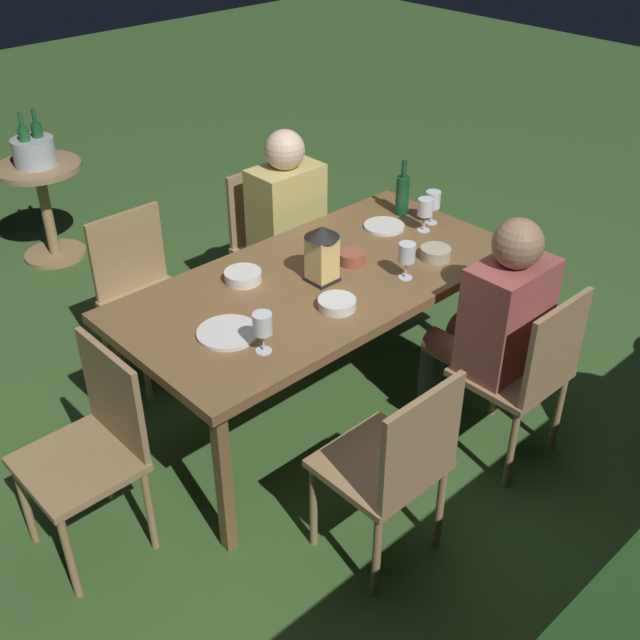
% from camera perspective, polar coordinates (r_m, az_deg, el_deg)
% --- Properties ---
extents(ground_plane, '(16.00, 16.00, 0.00)m').
position_cam_1_polar(ground_plane, '(3.87, 0.00, -6.56)').
color(ground_plane, '#385B28').
extents(dining_table, '(1.85, 0.90, 0.75)m').
position_cam_1_polar(dining_table, '(3.47, 0.00, 2.37)').
color(dining_table, brown).
rests_on(dining_table, ground).
extents(chair_head_far, '(0.40, 0.42, 0.87)m').
position_cam_1_polar(chair_head_far, '(3.07, -16.45, -8.84)').
color(chair_head_far, '#9E7A51').
rests_on(chair_head_far, ground).
extents(chair_side_left_a, '(0.42, 0.40, 0.87)m').
position_cam_1_polar(chair_side_left_a, '(4.37, -3.58, 6.00)').
color(chair_side_left_a, '#9E7A51').
rests_on(chair_side_left_a, ground).
extents(person_in_mustard, '(0.38, 0.47, 1.15)m').
position_cam_1_polar(person_in_mustard, '(4.17, -1.91, 6.97)').
color(person_in_mustard, tan).
rests_on(person_in_mustard, ground).
extents(chair_side_right_a, '(0.42, 0.40, 0.87)m').
position_cam_1_polar(chair_side_right_a, '(3.42, 14.93, -3.62)').
color(chair_side_right_a, '#9E7A51').
rests_on(chair_side_right_a, ground).
extents(person_in_rust, '(0.38, 0.47, 1.15)m').
position_cam_1_polar(person_in_rust, '(3.42, 12.61, -0.18)').
color(person_in_rust, '#9E4C47').
rests_on(person_in_rust, ground).
extents(chair_side_right_b, '(0.42, 0.40, 0.87)m').
position_cam_1_polar(chair_side_right_b, '(2.89, 5.48, -10.50)').
color(chair_side_right_b, '#9E7A51').
rests_on(chair_side_right_b, ground).
extents(chair_side_left_b, '(0.42, 0.40, 0.87)m').
position_cam_1_polar(chair_side_left_b, '(3.96, -12.85, 2.12)').
color(chair_side_left_b, '#9E7A51').
rests_on(chair_side_left_b, ground).
extents(lantern_centerpiece, '(0.15, 0.15, 0.27)m').
position_cam_1_polar(lantern_centerpiece, '(3.35, 0.15, 5.13)').
color(lantern_centerpiece, black).
rests_on(lantern_centerpiece, dining_table).
extents(green_bottle_on_table, '(0.07, 0.07, 0.29)m').
position_cam_1_polar(green_bottle_on_table, '(4.00, 6.10, 9.22)').
color(green_bottle_on_table, '#144723').
rests_on(green_bottle_on_table, dining_table).
extents(wine_glass_a, '(0.08, 0.08, 0.17)m').
position_cam_1_polar(wine_glass_a, '(2.90, -4.27, -0.42)').
color(wine_glass_a, silver).
rests_on(wine_glass_a, dining_table).
extents(wine_glass_b, '(0.08, 0.08, 0.17)m').
position_cam_1_polar(wine_glass_b, '(3.40, 6.43, 4.83)').
color(wine_glass_b, silver).
rests_on(wine_glass_b, dining_table).
extents(wine_glass_c, '(0.08, 0.08, 0.17)m').
position_cam_1_polar(wine_glass_c, '(3.92, 8.33, 8.66)').
color(wine_glass_c, silver).
rests_on(wine_glass_c, dining_table).
extents(wine_glass_d, '(0.08, 0.08, 0.17)m').
position_cam_1_polar(wine_glass_d, '(3.84, 7.78, 8.14)').
color(wine_glass_d, silver).
rests_on(wine_glass_d, dining_table).
extents(plate_a, '(0.25, 0.25, 0.01)m').
position_cam_1_polar(plate_a, '(3.07, -6.80, -0.93)').
color(plate_a, silver).
rests_on(plate_a, dining_table).
extents(plate_b, '(0.20, 0.20, 0.01)m').
position_cam_1_polar(plate_b, '(3.89, 4.75, 6.92)').
color(plate_b, silver).
rests_on(plate_b, dining_table).
extents(bowl_olives, '(0.14, 0.14, 0.05)m').
position_cam_1_polar(bowl_olives, '(3.62, 8.53, 4.93)').
color(bowl_olives, '#BCAD8E').
rests_on(bowl_olives, dining_table).
extents(bowl_bread, '(0.12, 0.12, 0.05)m').
position_cam_1_polar(bowl_bread, '(3.54, 2.41, 4.63)').
color(bowl_bread, '#9E5138').
rests_on(bowl_bread, dining_table).
extents(bowl_salad, '(0.16, 0.16, 0.05)m').
position_cam_1_polar(bowl_salad, '(3.42, -5.71, 3.26)').
color(bowl_salad, silver).
rests_on(bowl_salad, dining_table).
extents(bowl_dip, '(0.16, 0.16, 0.04)m').
position_cam_1_polar(bowl_dip, '(3.21, 1.26, 1.24)').
color(bowl_dip, silver).
rests_on(bowl_dip, dining_table).
extents(side_table, '(0.54, 0.54, 0.64)m').
position_cam_1_polar(side_table, '(5.33, -19.73, 8.59)').
color(side_table, '#9E7A51').
rests_on(side_table, ground).
extents(ice_bucket, '(0.26, 0.26, 0.34)m').
position_cam_1_polar(ice_bucket, '(5.22, -20.38, 11.73)').
color(ice_bucket, '#B2B7BF').
rests_on(ice_bucket, side_table).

